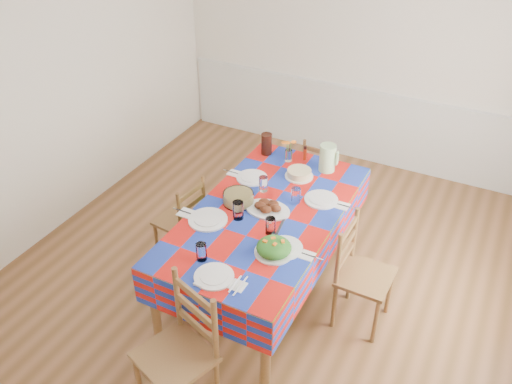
% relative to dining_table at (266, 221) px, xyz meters
% --- Properties ---
extents(room, '(4.58, 5.08, 2.78)m').
position_rel_dining_table_xyz_m(room, '(-0.05, 0.09, 0.62)').
color(room, brown).
rests_on(room, ground).
extents(wainscot, '(4.41, 0.06, 0.92)m').
position_rel_dining_table_xyz_m(wainscot, '(-0.05, 2.57, -0.24)').
color(wainscot, silver).
rests_on(wainscot, room).
extents(dining_table, '(1.14, 2.11, 0.82)m').
position_rel_dining_table_xyz_m(dining_table, '(0.00, 0.00, 0.00)').
color(dining_table, brown).
rests_on(dining_table, room).
extents(setting_near_head, '(0.47, 0.31, 0.14)m').
position_rel_dining_table_xyz_m(setting_near_head, '(-0.04, -0.82, 0.12)').
color(setting_near_head, white).
rests_on(setting_near_head, dining_table).
extents(setting_left_near, '(0.58, 0.35, 0.15)m').
position_rel_dining_table_xyz_m(setting_left_near, '(-0.30, -0.27, 0.13)').
color(setting_left_near, white).
rests_on(setting_left_near, dining_table).
extents(setting_left_far, '(0.51, 0.30, 0.14)m').
position_rel_dining_table_xyz_m(setting_left_far, '(-0.28, 0.36, 0.12)').
color(setting_left_far, white).
rests_on(setting_left_far, dining_table).
extents(setting_right_near, '(0.53, 0.31, 0.14)m').
position_rel_dining_table_xyz_m(setting_right_near, '(0.27, -0.31, 0.12)').
color(setting_right_near, white).
rests_on(setting_right_near, dining_table).
extents(setting_right_far, '(0.54, 0.31, 0.14)m').
position_rel_dining_table_xyz_m(setting_right_far, '(0.28, 0.32, 0.12)').
color(setting_right_far, white).
rests_on(setting_right_far, dining_table).
extents(meat_platter, '(0.38, 0.28, 0.07)m').
position_rel_dining_table_xyz_m(meat_platter, '(0.00, 0.03, 0.12)').
color(meat_platter, white).
rests_on(meat_platter, dining_table).
extents(salad_platter, '(0.29, 0.29, 0.12)m').
position_rel_dining_table_xyz_m(salad_platter, '(0.28, -0.44, 0.14)').
color(salad_platter, white).
rests_on(salad_platter, dining_table).
extents(pasta_bowl, '(0.26, 0.26, 0.09)m').
position_rel_dining_table_xyz_m(pasta_bowl, '(-0.27, 0.01, 0.14)').
color(pasta_bowl, white).
rests_on(pasta_bowl, dining_table).
extents(cake, '(0.26, 0.26, 0.07)m').
position_rel_dining_table_xyz_m(cake, '(0.03, 0.62, 0.13)').
color(cake, white).
rests_on(cake, dining_table).
extents(serving_utensils, '(0.15, 0.35, 0.01)m').
position_rel_dining_table_xyz_m(serving_utensils, '(0.16, -0.11, 0.10)').
color(serving_utensils, black).
rests_on(serving_utensils, dining_table).
extents(flower_vase, '(0.14, 0.12, 0.22)m').
position_rel_dining_table_xyz_m(flower_vase, '(-0.18, 0.84, 0.19)').
color(flower_vase, white).
rests_on(flower_vase, dining_table).
extents(hot_sauce, '(0.03, 0.03, 0.14)m').
position_rel_dining_table_xyz_m(hot_sauce, '(-0.05, 0.93, 0.16)').
color(hot_sauce, red).
rests_on(hot_sauce, dining_table).
extents(green_pitcher, '(0.15, 0.15, 0.26)m').
position_rel_dining_table_xyz_m(green_pitcher, '(0.21, 0.85, 0.22)').
color(green_pitcher, '#AFD898').
rests_on(green_pitcher, dining_table).
extents(tea_pitcher, '(0.11, 0.11, 0.21)m').
position_rel_dining_table_xyz_m(tea_pitcher, '(-0.42, 0.86, 0.20)').
color(tea_pitcher, black).
rests_on(tea_pitcher, dining_table).
extents(name_card, '(0.08, 0.02, 0.02)m').
position_rel_dining_table_xyz_m(name_card, '(-0.03, -0.99, 0.10)').
color(name_card, white).
rests_on(name_card, dining_table).
extents(chair_near, '(0.59, 0.58, 1.06)m').
position_rel_dining_table_xyz_m(chair_near, '(0.02, -1.33, -0.21)').
color(chair_near, brown).
rests_on(chair_near, room).
extents(chair_far, '(0.40, 0.38, 0.86)m').
position_rel_dining_table_xyz_m(chair_far, '(-0.00, 1.34, -0.31)').
color(chair_far, brown).
rests_on(chair_far, room).
extents(chair_left, '(0.42, 0.44, 0.89)m').
position_rel_dining_table_xyz_m(chair_left, '(-0.85, -0.01, -0.29)').
color(chair_left, brown).
rests_on(chair_left, room).
extents(chair_right, '(0.42, 0.44, 0.97)m').
position_rel_dining_table_xyz_m(chair_right, '(0.85, 0.00, -0.25)').
color(chair_right, brown).
rests_on(chair_right, room).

